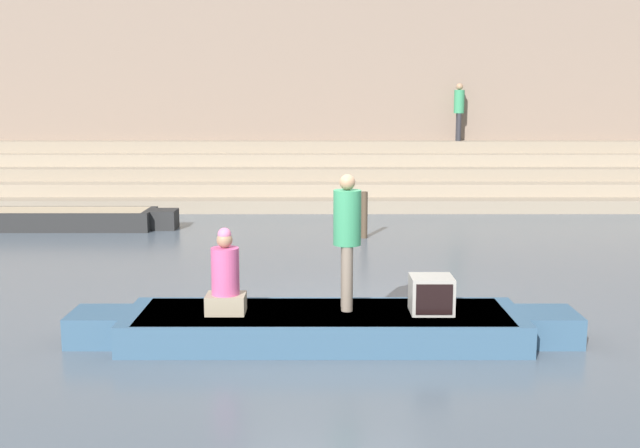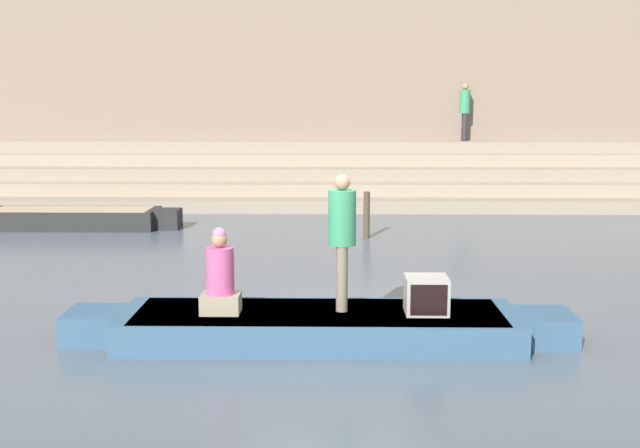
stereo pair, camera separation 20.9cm
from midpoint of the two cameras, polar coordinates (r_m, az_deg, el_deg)
name	(u,v)px [view 2 (the right image)]	position (r m, az deg, el deg)	size (l,w,h in m)	color
ground_plane	(331,324)	(10.14, 1.47, -7.60)	(120.00, 120.00, 0.00)	#4C5660
ghat_steps	(332,180)	(22.06, 1.18, 3.37)	(36.00, 4.00, 1.72)	gray
back_wall	(332,57)	(24.04, 1.18, 12.59)	(34.20, 1.28, 8.63)	#7F6B5B
rowboat_main	(318,325)	(9.36, 0.52, -7.74)	(6.27, 1.48, 0.38)	#33516B
person_standing	(342,232)	(9.22, 2.33, -0.64)	(0.34, 0.34, 1.69)	#756656
person_rowing	(220,279)	(9.23, -6.98, -4.18)	(0.48, 0.38, 1.06)	gray
tv_set	(426,295)	(9.30, 8.73, -5.36)	(0.52, 0.48, 0.45)	#9E998E
moored_boat_shore	(72,218)	(18.39, -18.06, 0.44)	(5.07, 1.17, 0.45)	black
mooring_post	(366,215)	(16.20, 3.93, 0.68)	(0.14, 0.14, 1.01)	#473828
person_on_steps	(465,108)	(23.37, 11.22, 8.70)	(0.31, 0.31, 1.74)	#28282D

